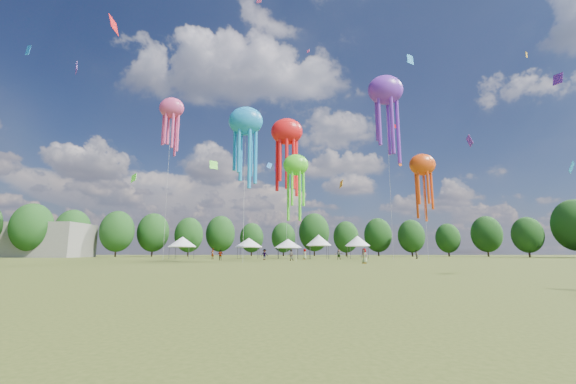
{
  "coord_description": "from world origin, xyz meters",
  "views": [
    {
      "loc": [
        -2.67,
        -13.32,
        1.2
      ],
      "look_at": [
        -2.84,
        15.0,
        6.0
      ],
      "focal_mm": 22.19,
      "sensor_mm": 36.0,
      "label": 1
    }
  ],
  "objects": [
    {
      "name": "spectator_near",
      "position": [
        -2.54,
        37.75,
        0.8
      ],
      "size": [
        0.84,
        0.69,
        1.59
      ],
      "primitive_type": "imported",
      "rotation": [
        0.0,
        0.0,
        3.02
      ],
      "color": "gray",
      "rests_on": "ground"
    },
    {
      "name": "small_kites",
      "position": [
        -2.41,
        41.13,
        29.77
      ],
      "size": [
        72.93,
        62.22,
        46.84
      ],
      "color": "#1886CC",
      "rests_on": "ground"
    },
    {
      "name": "spectators_far",
      "position": [
        -0.11,
        44.73,
        0.84
      ],
      "size": [
        36.98,
        26.97,
        1.89
      ],
      "color": "gray",
      "rests_on": "ground"
    },
    {
      "name": "festival_tents",
      "position": [
        -4.71,
        53.84,
        3.11
      ],
      "size": [
        37.34,
        10.65,
        4.35
      ],
      "color": "#47474C",
      "rests_on": "ground"
    },
    {
      "name": "ground",
      "position": [
        0.0,
        0.0,
        0.0
      ],
      "size": [
        300.0,
        300.0,
        0.0
      ],
      "primitive_type": "plane",
      "color": "#384416",
      "rests_on": "ground"
    },
    {
      "name": "show_kites",
      "position": [
        2.76,
        42.65,
        20.96
      ],
      "size": [
        42.89,
        23.06,
        32.68
      ],
      "color": "#1886CC",
      "rests_on": "ground"
    },
    {
      "name": "hangar",
      "position": [
        -72.0,
        72.0,
        4.0
      ],
      "size": [
        40.0,
        12.0,
        8.0
      ],
      "primitive_type": "cube",
      "color": "gray",
      "rests_on": "ground"
    },
    {
      "name": "treeline",
      "position": [
        -3.87,
        62.51,
        6.54
      ],
      "size": [
        201.57,
        95.24,
        13.43
      ],
      "color": "#38281C",
      "rests_on": "ground"
    }
  ]
}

